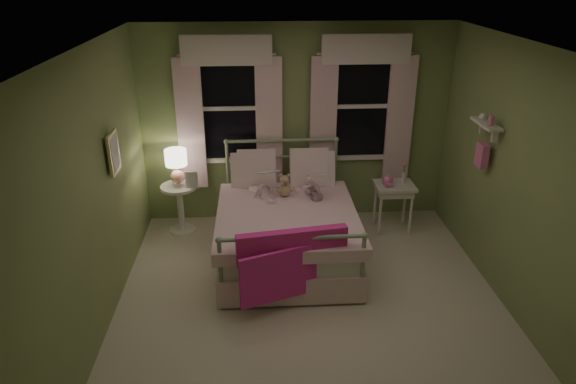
{
  "coord_description": "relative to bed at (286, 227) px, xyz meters",
  "views": [
    {
      "loc": [
        -0.51,
        -4.35,
        3.24
      ],
      "look_at": [
        -0.19,
        0.65,
        1.0
      ],
      "focal_mm": 32.0,
      "sensor_mm": 36.0,
      "label": 1
    }
  ],
  "objects": [
    {
      "name": "book_nightstand",
      "position": [
        -1.23,
        0.64,
        0.27
      ],
      "size": [
        0.2,
        0.25,
        0.02
      ],
      "primitive_type": "imported",
      "rotation": [
        0.0,
        0.0,
        -0.19
      ],
      "color": "beige",
      "rests_on": "nightstand_left"
    },
    {
      "name": "wall_shelf",
      "position": [
        2.09,
        -0.29,
        1.14
      ],
      "size": [
        0.15,
        0.5,
        0.6
      ],
      "color": "white",
      "rests_on": "room_shell"
    },
    {
      "name": "teddy_bear",
      "position": [
        -0.0,
        0.26,
        0.41
      ],
      "size": [
        0.22,
        0.17,
        0.29
      ],
      "color": "tan",
      "rests_on": "bed"
    },
    {
      "name": "bud_vase",
      "position": [
        1.55,
        0.63,
        0.41
      ],
      "size": [
        0.06,
        0.06,
        0.28
      ],
      "color": "white",
      "rests_on": "nightstand_right"
    },
    {
      "name": "bed",
      "position": [
        0.0,
        0.0,
        0.0
      ],
      "size": [
        1.58,
        2.04,
        1.18
      ],
      "color": "white",
      "rests_on": "ground"
    },
    {
      "name": "window_left",
      "position": [
        -0.66,
        1.03,
        1.24
      ],
      "size": [
        1.34,
        0.13,
        1.96
      ],
      "color": "black",
      "rests_on": "room_shell"
    },
    {
      "name": "pink_throw",
      "position": [
        -0.0,
        -1.03,
        0.23
      ],
      "size": [
        1.1,
        0.42,
        0.71
      ],
      "color": "#E32C90",
      "rests_on": "bed"
    },
    {
      "name": "book_left",
      "position": [
        -0.28,
        0.17,
        0.58
      ],
      "size": [
        0.23,
        0.18,
        0.26
      ],
      "primitive_type": "imported",
      "rotation": [
        1.22,
        0.0,
        0.37
      ],
      "color": "beige",
      "rests_on": "child_left"
    },
    {
      "name": "room_shell",
      "position": [
        0.19,
        -1.0,
        0.92
      ],
      "size": [
        4.2,
        4.2,
        4.2
      ],
      "color": "silver",
      "rests_on": "ground"
    },
    {
      "name": "table_lamp",
      "position": [
        -1.33,
        0.72,
        0.57
      ],
      "size": [
        0.27,
        0.27,
        0.45
      ],
      "color": "#FFAC96",
      "rests_on": "nightstand_left"
    },
    {
      "name": "child_right",
      "position": [
        0.28,
        0.42,
        0.54
      ],
      "size": [
        0.4,
        0.35,
        0.7
      ],
      "primitive_type": "imported",
      "rotation": [
        0.0,
        0.0,
        3.41
      ],
      "color": "#F7D1DD",
      "rests_on": "bed"
    },
    {
      "name": "pink_toy",
      "position": [
        1.33,
        0.58,
        0.32
      ],
      "size": [
        0.14,
        0.18,
        0.14
      ],
      "color": "pink",
      "rests_on": "nightstand_right"
    },
    {
      "name": "child_left",
      "position": [
        -0.28,
        0.42,
        0.6
      ],
      "size": [
        0.35,
        0.28,
        0.83
      ],
      "primitive_type": "imported",
      "rotation": [
        0.0,
        0.0,
        3.46
      ],
      "color": "#F7D1DD",
      "rests_on": "bed"
    },
    {
      "name": "nightstand_left",
      "position": [
        -1.33,
        0.72,
        0.03
      ],
      "size": [
        0.46,
        0.46,
        0.65
      ],
      "color": "white",
      "rests_on": "ground"
    },
    {
      "name": "nightstand_right",
      "position": [
        1.43,
        0.58,
        0.17
      ],
      "size": [
        0.5,
        0.4,
        0.64
      ],
      "color": "white",
      "rests_on": "ground"
    },
    {
      "name": "window_right",
      "position": [
        1.04,
        1.03,
        1.24
      ],
      "size": [
        1.34,
        0.13,
        1.96
      ],
      "color": "black",
      "rests_on": "room_shell"
    },
    {
      "name": "framed_picture",
      "position": [
        -1.75,
        -0.4,
        1.12
      ],
      "size": [
        0.03,
        0.32,
        0.42
      ],
      "color": "beige",
      "rests_on": "room_shell"
    },
    {
      "name": "book_right",
      "position": [
        0.28,
        0.17,
        0.54
      ],
      "size": [
        0.2,
        0.12,
        0.26
      ],
      "primitive_type": "imported",
      "rotation": [
        1.22,
        0.0,
        0.03
      ],
      "color": "beige",
      "rests_on": "child_right"
    }
  ]
}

